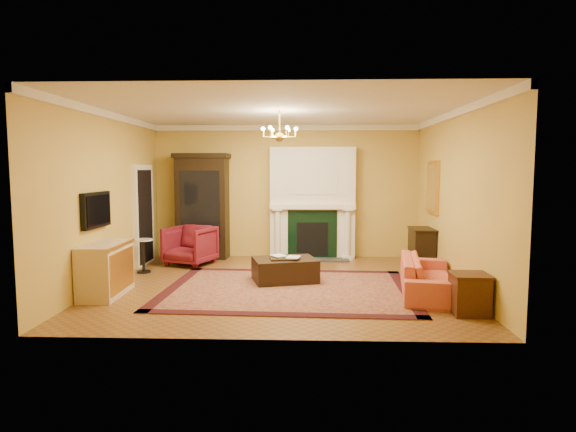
{
  "coord_description": "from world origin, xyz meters",
  "views": [
    {
      "loc": [
        0.45,
        -8.24,
        2.0
      ],
      "look_at": [
        0.13,
        0.3,
        1.18
      ],
      "focal_mm": 30.0,
      "sensor_mm": 36.0,
      "label": 1
    }
  ],
  "objects_px": {
    "commode": "(106,270)",
    "leather_ottoman": "(285,270)",
    "pedestal_table": "(143,253)",
    "china_cabinet": "(203,208)",
    "coral_sofa": "(427,270)",
    "end_table": "(469,295)",
    "console_table": "(422,250)",
    "wingback_armchair": "(190,244)"
  },
  "relations": [
    {
      "from": "wingback_armchair",
      "to": "pedestal_table",
      "type": "bearing_deg",
      "value": -110.97
    },
    {
      "from": "leather_ottoman",
      "to": "end_table",
      "type": "bearing_deg",
      "value": -50.48
    },
    {
      "from": "commode",
      "to": "china_cabinet",
      "type": "bearing_deg",
      "value": 74.21
    },
    {
      "from": "china_cabinet",
      "to": "commode",
      "type": "distance_m",
      "value": 3.5
    },
    {
      "from": "console_table",
      "to": "leather_ottoman",
      "type": "bearing_deg",
      "value": -155.74
    },
    {
      "from": "wingback_armchair",
      "to": "coral_sofa",
      "type": "height_order",
      "value": "wingback_armchair"
    },
    {
      "from": "china_cabinet",
      "to": "wingback_armchair",
      "type": "relative_size",
      "value": 2.5
    },
    {
      "from": "leather_ottoman",
      "to": "console_table",
      "type": "bearing_deg",
      "value": 8.05
    },
    {
      "from": "leather_ottoman",
      "to": "coral_sofa",
      "type": "bearing_deg",
      "value": -33.48
    },
    {
      "from": "wingback_armchair",
      "to": "china_cabinet",
      "type": "bearing_deg",
      "value": 103.27
    },
    {
      "from": "coral_sofa",
      "to": "leather_ottoman",
      "type": "distance_m",
      "value": 2.46
    },
    {
      "from": "pedestal_table",
      "to": "leather_ottoman",
      "type": "xyz_separation_m",
      "value": [
        2.78,
        -0.65,
        -0.17
      ]
    },
    {
      "from": "coral_sofa",
      "to": "console_table",
      "type": "xyz_separation_m",
      "value": [
        0.37,
        1.93,
        0.01
      ]
    },
    {
      "from": "pedestal_table",
      "to": "leather_ottoman",
      "type": "distance_m",
      "value": 2.86
    },
    {
      "from": "commode",
      "to": "console_table",
      "type": "bearing_deg",
      "value": 20.53
    },
    {
      "from": "china_cabinet",
      "to": "coral_sofa",
      "type": "xyz_separation_m",
      "value": [
        4.29,
        -3.04,
        -0.73
      ]
    },
    {
      "from": "china_cabinet",
      "to": "commode",
      "type": "xyz_separation_m",
      "value": [
        -0.85,
        -3.32,
        -0.71
      ]
    },
    {
      "from": "console_table",
      "to": "end_table",
      "type": "bearing_deg",
      "value": -90.38
    },
    {
      "from": "coral_sofa",
      "to": "console_table",
      "type": "relative_size",
      "value": 2.51
    },
    {
      "from": "wingback_armchair",
      "to": "coral_sofa",
      "type": "xyz_separation_m",
      "value": [
        4.4,
        -2.22,
        -0.06
      ]
    },
    {
      "from": "wingback_armchair",
      "to": "leather_ottoman",
      "type": "xyz_separation_m",
      "value": [
        2.06,
        -1.46,
        -0.23
      ]
    },
    {
      "from": "china_cabinet",
      "to": "leather_ottoman",
      "type": "xyz_separation_m",
      "value": [
        1.96,
        -2.28,
        -0.91
      ]
    },
    {
      "from": "wingback_armchair",
      "to": "pedestal_table",
      "type": "height_order",
      "value": "wingback_armchair"
    },
    {
      "from": "coral_sofa",
      "to": "wingback_armchair",
      "type": "bearing_deg",
      "value": 72.72
    },
    {
      "from": "china_cabinet",
      "to": "commode",
      "type": "height_order",
      "value": "china_cabinet"
    },
    {
      "from": "commode",
      "to": "leather_ottoman",
      "type": "distance_m",
      "value": 3.0
    },
    {
      "from": "pedestal_table",
      "to": "end_table",
      "type": "bearing_deg",
      "value": -24.76
    },
    {
      "from": "wingback_armchair",
      "to": "console_table",
      "type": "relative_size",
      "value": 1.12
    },
    {
      "from": "commode",
      "to": "console_table",
      "type": "relative_size",
      "value": 1.4
    },
    {
      "from": "wingback_armchair",
      "to": "commode",
      "type": "distance_m",
      "value": 2.62
    },
    {
      "from": "end_table",
      "to": "console_table",
      "type": "bearing_deg",
      "value": 88.86
    },
    {
      "from": "wingback_armchair",
      "to": "leather_ottoman",
      "type": "bearing_deg",
      "value": -14.82
    },
    {
      "from": "wingback_armchair",
      "to": "end_table",
      "type": "distance_m",
      "value": 5.75
    },
    {
      "from": "commode",
      "to": "console_table",
      "type": "xyz_separation_m",
      "value": [
        5.51,
        2.22,
        -0.02
      ]
    },
    {
      "from": "console_table",
      "to": "leather_ottoman",
      "type": "distance_m",
      "value": 2.95
    },
    {
      "from": "china_cabinet",
      "to": "end_table",
      "type": "height_order",
      "value": "china_cabinet"
    },
    {
      "from": "end_table",
      "to": "console_table",
      "type": "relative_size",
      "value": 0.68
    },
    {
      "from": "end_table",
      "to": "leather_ottoman",
      "type": "distance_m",
      "value": 3.23
    },
    {
      "from": "wingback_armchair",
      "to": "console_table",
      "type": "xyz_separation_m",
      "value": [
        4.76,
        -0.29,
        -0.05
      ]
    },
    {
      "from": "coral_sofa",
      "to": "console_table",
      "type": "height_order",
      "value": "console_table"
    },
    {
      "from": "pedestal_table",
      "to": "coral_sofa",
      "type": "relative_size",
      "value": 0.33
    },
    {
      "from": "china_cabinet",
      "to": "pedestal_table",
      "type": "height_order",
      "value": "china_cabinet"
    }
  ]
}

